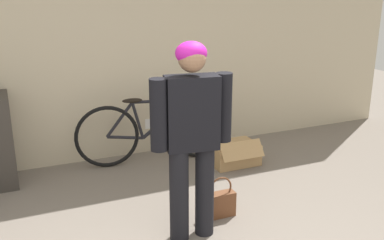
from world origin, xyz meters
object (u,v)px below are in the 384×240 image
Objects in this scene: bicycle at (154,130)px; handbag at (220,203)px; cardboard_box at (234,153)px; person at (192,130)px.

bicycle is 1.43m from handbag.
handbag is (0.14, -1.41, -0.25)m from bicycle.
handbag is at bearing -123.75° from cardboard_box.
person reaches higher than bicycle.
bicycle is 0.94m from cardboard_box.
person is at bearing -130.56° from cardboard_box.
bicycle is at bearing 90.51° from person.
bicycle is 3.30× the size of cardboard_box.
bicycle is at bearing 153.77° from cardboard_box.
handbag is (0.35, 0.19, -0.77)m from person.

